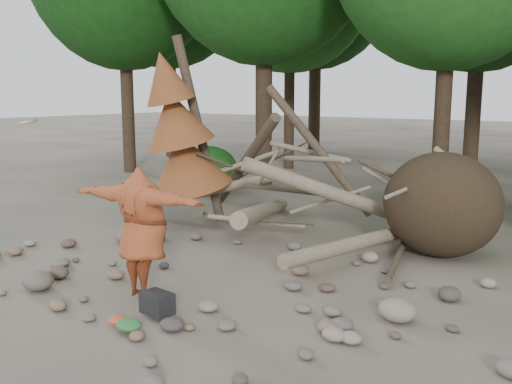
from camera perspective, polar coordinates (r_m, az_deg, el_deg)
The scene contains 12 objects.
ground at distance 9.03m, azimuth -7.28°, elevation -9.94°, with size 120.00×120.00×0.00m, color #514C44.
deadfall_pile at distance 11.32m, azimuth 15.19°, elevation -1.14°, with size 8.55×5.24×3.30m.
dead_conifer at distance 13.12m, azimuth -7.61°, elevation 5.70°, with size 2.06×2.16×4.35m.
bush_left at distance 17.69m, azimuth -4.78°, elevation 2.29°, with size 1.80×1.80×1.44m, color #144512.
bush_mid at distance 15.10m, azimuth 15.45°, elevation 0.04°, with size 1.40×1.40×1.12m, color #1C5719.
frisbee_thrower at distance 8.51m, azimuth -11.34°, elevation -3.93°, with size 3.57×0.88×2.57m.
backpack at distance 8.09m, azimuth -9.84°, elevation -11.28°, with size 0.44×0.29×0.29m, color black.
cloth_green at distance 7.68m, azimuth -12.59°, elevation -13.19°, with size 0.37×0.31×0.14m, color #2A6A30.
cloth_orange at distance 7.93m, azimuth -13.67°, elevation -12.66°, with size 0.27×0.22×0.10m, color #C64621.
boulder_front_left at distance 9.64m, azimuth -20.98°, elevation -8.28°, with size 0.51×0.46×0.31m, color #605950.
boulder_mid_right at distance 8.08m, azimuth 13.93°, elevation -11.41°, with size 0.51×0.46×0.31m, color gray.
boulder_mid_left at distance 11.98m, azimuth -12.79°, elevation -4.36°, with size 0.50×0.45×0.30m, color #645C54.
Camera 1 is at (5.77, -6.24, 3.05)m, focal length 40.00 mm.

